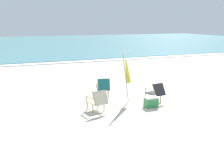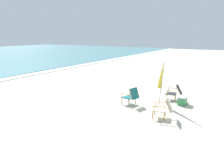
% 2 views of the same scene
% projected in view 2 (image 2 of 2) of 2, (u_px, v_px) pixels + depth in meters
% --- Properties ---
extents(ground_plane, '(80.00, 80.00, 0.00)m').
position_uv_depth(ground_plane, '(158.00, 96.00, 11.54)').
color(ground_plane, beige).
extents(surf_band, '(80.00, 1.10, 0.06)m').
position_uv_depth(surf_band, '(23.00, 76.00, 17.04)').
color(surf_band, white).
rests_on(surf_band, ground).
extents(beach_chair_front_right, '(0.71, 0.83, 0.80)m').
position_uv_depth(beach_chair_front_right, '(164.00, 107.00, 8.39)').
color(beach_chair_front_right, beige).
rests_on(beach_chair_front_right, ground).
extents(beach_chair_back_left, '(0.72, 0.80, 0.82)m').
position_uv_depth(beach_chair_back_left, '(131.00, 96.00, 10.01)').
color(beach_chair_back_left, '#196066').
rests_on(beach_chair_back_left, ground).
extents(beach_chair_far_center, '(0.67, 0.83, 0.78)m').
position_uv_depth(beach_chair_far_center, '(175.00, 92.00, 10.69)').
color(beach_chair_far_center, '#28282D').
rests_on(beach_chair_far_center, ground).
extents(umbrella_furled_yellow, '(0.55, 0.46, 2.08)m').
position_uv_depth(umbrella_furled_yellow, '(161.00, 76.00, 9.68)').
color(umbrella_furled_yellow, '#B7B2A8').
rests_on(umbrella_furled_yellow, ground).
extents(cooler_box, '(0.49, 0.35, 0.40)m').
position_uv_depth(cooler_box, '(182.00, 100.00, 10.06)').
color(cooler_box, '#338C4C').
rests_on(cooler_box, ground).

